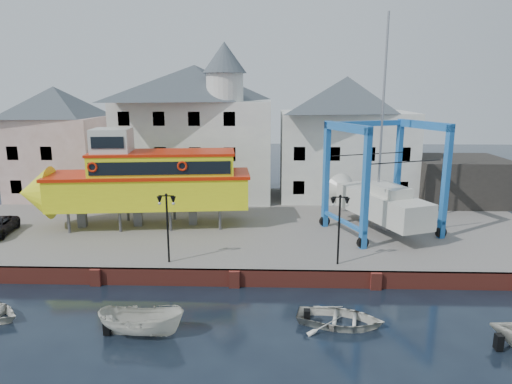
{
  "coord_description": "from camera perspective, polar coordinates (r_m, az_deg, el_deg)",
  "views": [
    {
      "loc": [
        2.02,
        -24.2,
        11.08
      ],
      "look_at": [
        1.0,
        7.0,
        4.0
      ],
      "focal_mm": 32.0,
      "sensor_mm": 36.0,
      "label": 1
    }
  ],
  "objects": [
    {
      "name": "lamp_post_right",
      "position": [
        26.63,
        10.41,
        -2.47
      ],
      "size": [
        1.12,
        0.32,
        4.2
      ],
      "color": "black",
      "rests_on": "hardstanding"
    },
    {
      "name": "building_white_right",
      "position": [
        43.99,
        11.07,
        6.69
      ],
      "size": [
        12.0,
        8.0,
        11.2
      ],
      "color": "silver",
      "rests_on": "hardstanding"
    },
    {
      "name": "travel_lift",
      "position": [
        34.3,
        14.62,
        -0.39
      ],
      "size": [
        8.57,
        10.23,
        15.1
      ],
      "rotation": [
        0.0,
        0.0,
        0.38
      ],
      "color": "#1F5D9D",
      "rests_on": "hardstanding"
    },
    {
      "name": "tour_boat",
      "position": [
        34.78,
        -14.72,
        1.35
      ],
      "size": [
        17.08,
        5.75,
        7.29
      ],
      "rotation": [
        0.0,
        0.0,
        0.11
      ],
      "color": "#59595E",
      "rests_on": "hardstanding"
    },
    {
      "name": "motorboat_a",
      "position": [
        22.61,
        -14.04,
        -16.99
      ],
      "size": [
        4.11,
        1.76,
        1.55
      ],
      "primitive_type": "imported",
      "rotation": [
        0.0,
        0.0,
        1.51
      ],
      "color": "beige",
      "rests_on": "ground"
    },
    {
      "name": "motorboat_b",
      "position": [
        23.19,
        10.46,
        -16.0
      ],
      "size": [
        4.65,
        3.74,
        0.85
      ],
      "primitive_type": "imported",
      "rotation": [
        0.0,
        0.0,
        1.36
      ],
      "color": "beige",
      "rests_on": "ground"
    },
    {
      "name": "lamp_post_left",
      "position": [
        27.01,
        -11.08,
        -2.29
      ],
      "size": [
        1.12,
        0.32,
        4.2
      ],
      "color": "black",
      "rests_on": "hardstanding"
    },
    {
      "name": "building_pink",
      "position": [
        46.97,
        -23.49,
        5.7
      ],
      "size": [
        8.0,
        7.0,
        10.3
      ],
      "color": "tan",
      "rests_on": "hardstanding"
    },
    {
      "name": "hardstanding",
      "position": [
        36.81,
        -1.36,
        -3.93
      ],
      "size": [
        44.0,
        22.0,
        1.0
      ],
      "primitive_type": "cube",
      "color": "#5F5A58",
      "rests_on": "ground"
    },
    {
      "name": "shed_dark",
      "position": [
        45.29,
        23.86,
        1.4
      ],
      "size": [
        8.0,
        7.0,
        4.0
      ],
      "primitive_type": "cube",
      "color": "black",
      "rests_on": "hardstanding"
    },
    {
      "name": "quay_wall",
      "position": [
        26.59,
        -2.69,
        -10.69
      ],
      "size": [
        44.0,
        0.47,
        1.0
      ],
      "color": "maroon",
      "rests_on": "ground"
    },
    {
      "name": "ground",
      "position": [
        26.7,
        -2.69,
        -11.76
      ],
      "size": [
        140.0,
        140.0,
        0.0
      ],
      "primitive_type": "plane",
      "color": "black",
      "rests_on": "ground"
    },
    {
      "name": "building_white_main",
      "position": [
        43.31,
        -7.36,
        7.72
      ],
      "size": [
        14.0,
        8.3,
        14.0
      ],
      "color": "silver",
      "rests_on": "hardstanding"
    }
  ]
}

